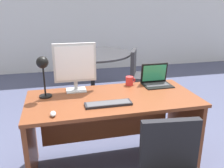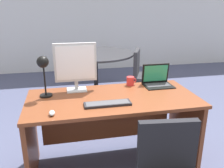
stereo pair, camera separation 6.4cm
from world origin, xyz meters
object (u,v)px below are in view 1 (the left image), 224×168
at_px(meeting_table, 92,63).
at_px(keyboard, 108,104).
at_px(monitor, 75,65).
at_px(mouse, 53,114).
at_px(desk, 112,117).
at_px(coffee_mug, 130,81).
at_px(laptop, 155,78).
at_px(meeting_chair_near, 142,80).
at_px(desk_lamp, 43,68).

bearing_deg(meeting_table, keyboard, -95.39).
bearing_deg(monitor, mouse, -113.47).
xyz_separation_m(desk, coffee_mug, (0.26, 0.25, 0.28)).
relative_size(laptop, meeting_chair_near, 0.35).
height_order(laptop, keyboard, laptop).
height_order(keyboard, meeting_table, meeting_table).
height_order(desk, monitor, monitor).
distance_m(desk, desk_lamp, 0.82).
height_order(desk, keyboard, keyboard).
distance_m(desk, meeting_chair_near, 1.88).
xyz_separation_m(mouse, meeting_chair_near, (1.50, 1.95, -0.43)).
distance_m(laptop, coffee_mug, 0.29).
height_order(monitor, coffee_mug, monitor).
height_order(laptop, coffee_mug, laptop).
relative_size(mouse, meeting_chair_near, 0.09).
distance_m(coffee_mug, meeting_table, 1.75).
distance_m(keyboard, meeting_chair_near, 2.15).
distance_m(desk_lamp, meeting_chair_near, 2.30).
xyz_separation_m(desk_lamp, meeting_chair_near, (1.56, 1.54, -0.70)).
xyz_separation_m(keyboard, mouse, (-0.47, -0.11, 0.01)).
bearing_deg(desk_lamp, meeting_table, 68.50).
bearing_deg(desk, desk_lamp, 172.31).
bearing_deg(desk_lamp, mouse, -80.87).
xyz_separation_m(mouse, coffee_mug, (0.82, 0.58, 0.03)).
relative_size(keyboard, mouse, 5.05).
relative_size(desk, meeting_chair_near, 1.87).
bearing_deg(desk, mouse, -149.37).
distance_m(meeting_table, meeting_chair_near, 0.93).
relative_size(coffee_mug, meeting_table, 0.08).
bearing_deg(coffee_mug, desk_lamp, -169.18).
bearing_deg(desk_lamp, monitor, 22.41).
xyz_separation_m(desk_lamp, meeting_table, (0.75, 1.90, -0.45)).
bearing_deg(laptop, keyboard, -145.28).
height_order(keyboard, coffee_mug, coffee_mug).
xyz_separation_m(monitor, keyboard, (0.24, -0.43, -0.27)).
bearing_deg(coffee_mug, desk, -135.97).
relative_size(mouse, meeting_table, 0.06).
xyz_separation_m(desk, keyboard, (-0.08, -0.22, 0.25)).
distance_m(desk_lamp, coffee_mug, 0.94).
bearing_deg(keyboard, desk, 69.33).
bearing_deg(mouse, meeting_chair_near, 52.58).
height_order(desk, meeting_chair_near, meeting_chair_near).
height_order(desk, coffee_mug, coffee_mug).
bearing_deg(desk, keyboard, -110.67).
xyz_separation_m(laptop, mouse, (-1.11, -0.55, -0.05)).
bearing_deg(monitor, keyboard, -60.75).
distance_m(desk, coffee_mug, 0.46).
height_order(monitor, laptop, monitor).
bearing_deg(meeting_chair_near, monitor, -131.70).
bearing_deg(laptop, coffee_mug, 172.63).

